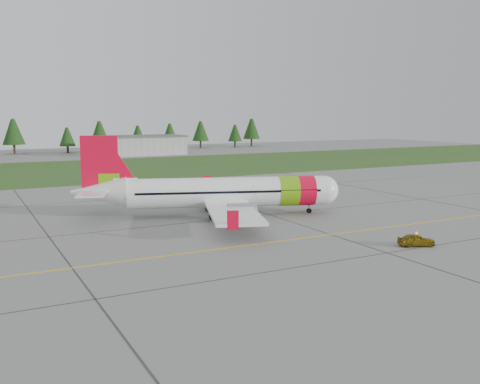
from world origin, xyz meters
TOP-DOWN VIEW (x-y plane):
  - ground at (0.00, 0.00)m, footprint 320.00×320.00m
  - aircraft at (4.81, 22.14)m, footprint 30.24×28.70m
  - follow_me_car at (14.05, 0.65)m, footprint 1.55×1.66m
  - grass_strip at (0.00, 82.00)m, footprint 320.00×50.00m
  - taxi_guideline at (0.00, 8.00)m, footprint 120.00×0.25m
  - hangar_east at (25.00, 118.00)m, footprint 24.00×12.00m
  - treeline at (0.00, 138.00)m, footprint 160.00×8.00m

SIDE VIEW (x-z plane):
  - ground at x=0.00m, z-range 0.00..0.00m
  - taxi_guideline at x=0.00m, z-range 0.00..0.02m
  - grass_strip at x=0.00m, z-range 0.00..0.03m
  - follow_me_car at x=14.05m, z-range 0.00..3.28m
  - hangar_east at x=25.00m, z-range 0.00..5.20m
  - aircraft at x=4.81m, z-range -2.01..7.49m
  - treeline at x=0.00m, z-range 0.00..10.00m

